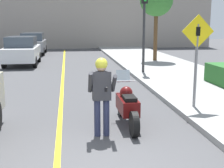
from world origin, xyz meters
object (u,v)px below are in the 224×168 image
traffic_light (144,14)px  parked_car_white (22,50)px  crossing_sign (197,52)px  parked_car_grey (33,43)px  person_biker (102,89)px  street_tree (156,0)px  motorcycle (127,106)px

traffic_light → parked_car_white: bearing=143.5°
crossing_sign → parked_car_grey: bearing=109.7°
person_biker → traffic_light: traffic_light is taller
person_biker → crossing_sign: crossing_sign is taller
parked_car_white → parked_car_grey: bearing=90.1°
parked_car_grey → crossing_sign: bearing=-70.3°
traffic_light → crossing_sign: bearing=-90.5°
person_biker → traffic_light: bearing=69.9°
traffic_light → parked_car_grey: bearing=119.5°
crossing_sign → parked_car_grey: crossing_sign is taller
street_tree → person_biker: bearing=-110.9°
crossing_sign → parked_car_grey: 18.29m
traffic_light → street_tree: 4.98m
motorcycle → street_tree: (4.01, 11.66, 3.30)m
motorcycle → person_biker: size_ratio=1.26×
person_biker → parked_car_white: size_ratio=0.41×
motorcycle → parked_car_white: bearing=109.0°
person_biker → crossing_sign: 3.26m
person_biker → crossing_sign: size_ratio=0.68×
crossing_sign → traffic_light: (0.05, 6.23, 1.19)m
parked_car_white → crossing_sign: bearing=-60.4°
motorcycle → crossing_sign: (2.10, 0.91, 1.19)m
parked_car_white → parked_car_grey: 6.38m
person_biker → crossing_sign: bearing=29.1°
motorcycle → person_biker: person_biker is taller
street_tree → parked_car_grey: 10.75m
motorcycle → street_tree: street_tree is taller
street_tree → parked_car_white: street_tree is taller
motorcycle → parked_car_grey: size_ratio=0.52×
motorcycle → crossing_sign: bearing=23.3°
motorcycle → street_tree: bearing=71.0°
motorcycle → traffic_light: bearing=73.2°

